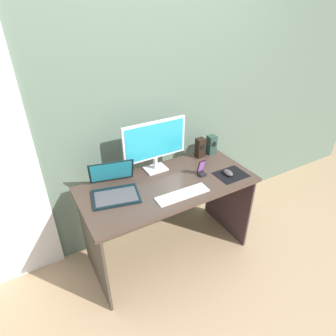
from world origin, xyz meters
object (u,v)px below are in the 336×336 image
phone_in_dock (202,170)px  monitor (155,143)px  mouse (228,173)px  speaker_near_monitor (200,148)px  keyboard_external (183,194)px  laptop (114,188)px  speaker_right (211,145)px

phone_in_dock → monitor: bearing=137.0°
monitor → phone_in_dock: monitor is taller
mouse → phone_in_dock: size_ratio=0.73×
speaker_near_monitor → keyboard_external: speaker_near_monitor is taller
keyboard_external → laptop: bearing=148.6°
monitor → speaker_right: 0.60m
laptop → speaker_near_monitor: bearing=9.6°
speaker_near_monitor → laptop: (-0.87, -0.15, -0.04)m
laptop → keyboard_external: bearing=-32.6°
keyboard_external → speaker_near_monitor: bearing=44.1°
laptop → phone_in_dock: 0.71m
speaker_near_monitor → keyboard_external: bearing=-137.1°
speaker_near_monitor → laptop: bearing=-170.4°
monitor → mouse: (0.47, -0.37, -0.22)m
speaker_near_monitor → phone_in_dock: bearing=-122.9°
laptop → phone_in_dock: bearing=-9.4°
phone_in_dock → laptop: bearing=170.6°
monitor → speaker_near_monitor: 0.48m
monitor → mouse: size_ratio=5.47×
laptop → mouse: bearing=-14.1°
speaker_right → mouse: 0.39m
laptop → mouse: size_ratio=4.05×
speaker_right → keyboard_external: speaker_right is taller
speaker_near_monitor → phone_in_dock: 0.32m
phone_in_dock → mouse: bearing=-29.8°
speaker_right → speaker_near_monitor: (-0.13, 0.00, 0.00)m
monitor → phone_in_dock: bearing=-43.0°
keyboard_external → phone_in_dock: 0.32m
speaker_right → laptop: (-1.00, -0.15, -0.04)m
speaker_near_monitor → laptop: 0.89m
monitor → mouse: 0.64m
speaker_near_monitor → mouse: bearing=-87.1°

